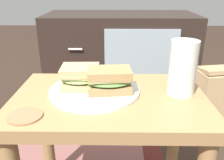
# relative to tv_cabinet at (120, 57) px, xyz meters

# --- Properties ---
(side_table) EXTENTS (0.56, 0.36, 0.46)m
(side_table) POSITION_rel_tv_cabinet_xyz_m (-0.05, -0.95, 0.08)
(side_table) COLOR #A37A4C
(side_table) RESTS_ON ground
(tv_cabinet) EXTENTS (0.96, 0.46, 0.58)m
(tv_cabinet) POSITION_rel_tv_cabinet_xyz_m (0.00, 0.00, 0.00)
(tv_cabinet) COLOR black
(tv_cabinet) RESTS_ON ground
(area_rug) EXTENTS (1.01, 0.61, 0.01)m
(area_rug) POSITION_rel_tv_cabinet_xyz_m (-0.31, -0.54, -0.29)
(area_rug) COLOR #4C1E19
(area_rug) RESTS_ON ground
(plate) EXTENTS (0.27, 0.27, 0.01)m
(plate) POSITION_rel_tv_cabinet_xyz_m (-0.09, -0.92, 0.17)
(plate) COLOR silver
(plate) RESTS_ON side_table
(sandwich_front) EXTENTS (0.12, 0.10, 0.07)m
(sandwich_front) POSITION_rel_tv_cabinet_xyz_m (-0.14, -0.91, 0.21)
(sandwich_front) COLOR tan
(sandwich_front) RESTS_ON plate
(sandwich_back) EXTENTS (0.14, 0.10, 0.07)m
(sandwich_back) POSITION_rel_tv_cabinet_xyz_m (-0.05, -0.93, 0.21)
(sandwich_back) COLOR #9E7A4C
(sandwich_back) RESTS_ON plate
(beer_glass) EXTENTS (0.08, 0.08, 0.16)m
(beer_glass) POSITION_rel_tv_cabinet_xyz_m (0.16, -0.93, 0.25)
(beer_glass) COLOR silver
(beer_glass) RESTS_ON side_table
(coaster) EXTENTS (0.08, 0.08, 0.01)m
(coaster) POSITION_rel_tv_cabinet_xyz_m (-0.25, -1.07, 0.17)
(coaster) COLOR #996B47
(coaster) RESTS_ON side_table
(paper_bag) EXTENTS (0.21, 0.18, 0.38)m
(paper_bag) POSITION_rel_tv_cabinet_xyz_m (0.48, -0.44, -0.11)
(paper_bag) COLOR tan
(paper_bag) RESTS_ON ground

